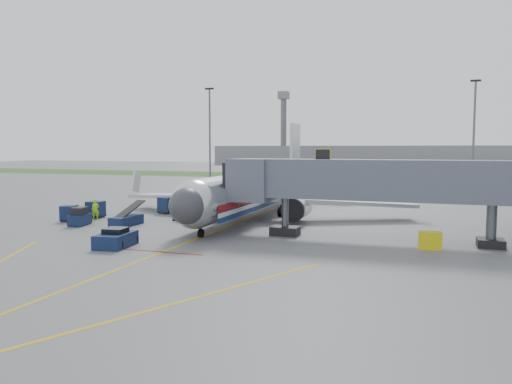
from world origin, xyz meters
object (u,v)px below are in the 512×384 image
(pushback_tug, at_px, (116,239))
(baggage_tug, at_px, (80,217))
(airliner, at_px, (256,190))
(ramp_worker, at_px, (95,210))
(belt_loader, at_px, (127,220))

(pushback_tug, xyz_separation_m, baggage_tug, (-8.92, 7.35, 0.16))
(airliner, distance_m, ramp_worker, 16.03)
(pushback_tug, distance_m, belt_loader, 9.90)
(belt_loader, xyz_separation_m, ramp_worker, (-4.98, 2.20, 0.47))
(ramp_worker, bearing_deg, pushback_tug, -90.29)
(airliner, xyz_separation_m, baggage_tug, (-12.92, -11.40, -1.92))
(belt_loader, bearing_deg, baggage_tug, -162.56)
(baggage_tug, bearing_deg, pushback_tug, -39.50)
(airliner, relative_size, baggage_tug, 14.06)
(pushback_tug, relative_size, baggage_tug, 1.36)
(pushback_tug, bearing_deg, baggage_tug, 140.50)
(baggage_tug, distance_m, ramp_worker, 3.60)
(belt_loader, bearing_deg, pushback_tug, -60.66)
(pushback_tug, bearing_deg, airliner, 77.95)
(belt_loader, bearing_deg, airliner, 48.81)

